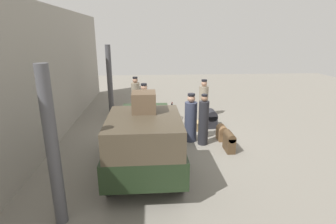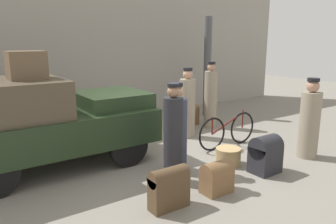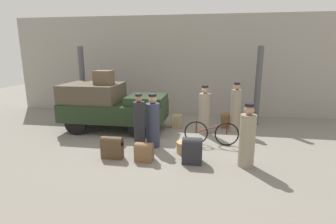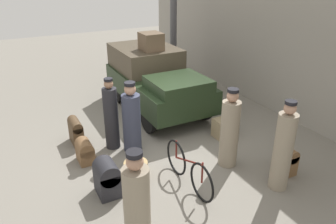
{
  "view_description": "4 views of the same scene",
  "coord_description": "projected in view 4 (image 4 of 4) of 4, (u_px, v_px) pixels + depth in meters",
  "views": [
    {
      "loc": [
        -8.57,
        0.84,
        3.6
      ],
      "look_at": [
        0.2,
        0.2,
        0.95
      ],
      "focal_mm": 28.0,
      "sensor_mm": 36.0,
      "label": 1
    },
    {
      "loc": [
        -3.6,
        -5.26,
        2.44
      ],
      "look_at": [
        0.2,
        0.2,
        0.95
      ],
      "focal_mm": 35.0,
      "sensor_mm": 36.0,
      "label": 2
    },
    {
      "loc": [
        1.59,
        -8.18,
        2.96
      ],
      "look_at": [
        0.2,
        0.2,
        0.95
      ],
      "focal_mm": 28.0,
      "sensor_mm": 36.0,
      "label": 3
    },
    {
      "loc": [
        6.18,
        -2.93,
        4.02
      ],
      "look_at": [
        0.2,
        0.2,
        0.95
      ],
      "focal_mm": 35.0,
      "sensor_mm": 36.0,
      "label": 4
    }
  ],
  "objects": [
    {
      "name": "trunk_wicker_pale",
      "position": [
        107.0,
        177.0,
        6.13
      ],
      "size": [
        0.52,
        0.41,
        0.71
      ],
      "color": "#232328",
      "rests_on": "ground"
    },
    {
      "name": "porter_lifting_near_truck",
      "position": [
        111.0,
        117.0,
        7.55
      ],
      "size": [
        0.33,
        0.33,
        1.73
      ],
      "color": "#232328",
      "rests_on": "ground"
    },
    {
      "name": "trunk_umber_medium",
      "position": [
        76.0,
        130.0,
        7.91
      ],
      "size": [
        0.6,
        0.25,
        0.63
      ],
      "color": "#4C3823",
      "rests_on": "ground"
    },
    {
      "name": "trunk_barrel_dark",
      "position": [
        85.0,
        151.0,
        7.19
      ],
      "size": [
        0.49,
        0.33,
        0.52
      ],
      "color": "brown",
      "rests_on": "ground"
    },
    {
      "name": "station_building_facade",
      "position": [
        294.0,
        37.0,
        8.67
      ],
      "size": [
        16.0,
        0.15,
        4.5
      ],
      "color": "gray",
      "rests_on": "ground"
    },
    {
      "name": "conductor_in_dark_uniform",
      "position": [
        230.0,
        131.0,
        6.88
      ],
      "size": [
        0.39,
        0.39,
        1.75
      ],
      "color": "gray",
      "rests_on": "ground"
    },
    {
      "name": "trunk_on_truck_roof",
      "position": [
        151.0,
        41.0,
        9.36
      ],
      "size": [
        0.62,
        0.58,
        0.49
      ],
      "color": "brown",
      "rests_on": "truck"
    },
    {
      "name": "porter_carrying_trunk",
      "position": [
        137.0,
        204.0,
        4.86
      ],
      "size": [
        0.41,
        0.41,
        1.67
      ],
      "color": "gray",
      "rests_on": "ground"
    },
    {
      "name": "porter_with_bicycle",
      "position": [
        132.0,
        120.0,
        7.46
      ],
      "size": [
        0.42,
        0.42,
        1.68
      ],
      "color": "#33384C",
      "rests_on": "ground"
    },
    {
      "name": "suitcase_tan_flat",
      "position": [
        222.0,
        128.0,
        8.24
      ],
      "size": [
        0.37,
        0.41,
        0.48
      ],
      "color": "#9E8966",
      "rests_on": "ground"
    },
    {
      "name": "porter_standing_middle",
      "position": [
        283.0,
        150.0,
        6.12
      ],
      "size": [
        0.36,
        0.36,
        1.83
      ],
      "color": "gray",
      "rests_on": "ground"
    },
    {
      "name": "wicker_basket",
      "position": [
        136.0,
        169.0,
        6.72
      ],
      "size": [
        0.49,
        0.49,
        0.33
      ],
      "color": "tan",
      "rests_on": "ground"
    },
    {
      "name": "canopy_pillar_left",
      "position": [
        173.0,
        39.0,
        11.61
      ],
      "size": [
        0.24,
        0.24,
        3.13
      ],
      "color": "#4C4C51",
      "rests_on": "ground"
    },
    {
      "name": "ground_plane",
      "position": [
        157.0,
        146.0,
        7.88
      ],
      "size": [
        30.0,
        30.0,
        0.0
      ],
      "primitive_type": "plane",
      "color": "gray"
    },
    {
      "name": "bicycle",
      "position": [
        188.0,
        169.0,
        6.34
      ],
      "size": [
        1.72,
        0.04,
        0.81
      ],
      "color": "black",
      "rests_on": "ground"
    },
    {
      "name": "trunk_large_brown",
      "position": [
        287.0,
        160.0,
        6.78
      ],
      "size": [
        0.4,
        0.28,
        0.59
      ],
      "color": "brown",
      "rests_on": "ground"
    },
    {
      "name": "truck",
      "position": [
        155.0,
        77.0,
        9.61
      ],
      "size": [
        3.8,
        1.86,
        1.74
      ],
      "color": "black",
      "rests_on": "ground"
    }
  ]
}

